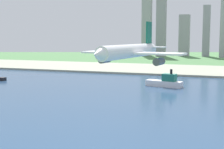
% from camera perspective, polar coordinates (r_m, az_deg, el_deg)
% --- Properties ---
extents(ground_plane, '(2400.00, 2400.00, 0.00)m').
position_cam_1_polar(ground_plane, '(282.49, 10.67, -3.30)').
color(ground_plane, '#4D8049').
extents(water_bay, '(840.00, 360.00, 0.15)m').
position_cam_1_polar(water_bay, '(224.46, 8.30, -5.84)').
color(water_bay, '#2D4C70').
rests_on(water_bay, ground).
extents(industrial_pier, '(840.00, 140.00, 2.50)m').
position_cam_1_polar(industrial_pier, '(469.38, 14.25, 0.75)').
color(industrial_pier, '#9EA18B').
rests_on(industrial_pier, ground).
extents(airplane_landing, '(30.10, 36.77, 12.26)m').
position_cam_1_polar(airplane_landing, '(88.95, 3.06, 4.05)').
color(airplane_landing, white).
extents(ferry_boat, '(36.99, 17.31, 17.29)m').
position_cam_1_polar(ferry_boat, '(317.30, 9.43, -1.29)').
color(ferry_boat, white).
rests_on(ferry_boat, water_bay).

